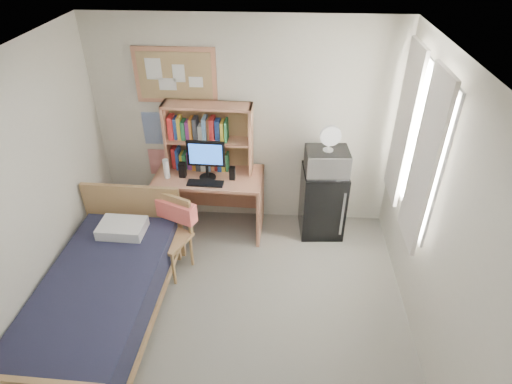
# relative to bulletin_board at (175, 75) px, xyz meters

# --- Properties ---
(floor) EXTENTS (3.60, 4.20, 0.02)m
(floor) POSITION_rel_bulletin_board_xyz_m (0.78, -2.08, -1.93)
(floor) COLOR gray
(floor) RESTS_ON ground
(ceiling) EXTENTS (3.60, 4.20, 0.02)m
(ceiling) POSITION_rel_bulletin_board_xyz_m (0.78, -2.08, 0.68)
(ceiling) COLOR white
(ceiling) RESTS_ON wall_back
(wall_back) EXTENTS (3.60, 0.04, 2.60)m
(wall_back) POSITION_rel_bulletin_board_xyz_m (0.78, 0.02, -0.62)
(wall_back) COLOR beige
(wall_back) RESTS_ON floor
(wall_left) EXTENTS (0.04, 4.20, 2.60)m
(wall_left) POSITION_rel_bulletin_board_xyz_m (-1.02, -2.08, -0.62)
(wall_left) COLOR beige
(wall_left) RESTS_ON floor
(wall_right) EXTENTS (0.04, 4.20, 2.60)m
(wall_right) POSITION_rel_bulletin_board_xyz_m (2.58, -2.08, -0.62)
(wall_right) COLOR beige
(wall_right) RESTS_ON floor
(window_unit) EXTENTS (0.10, 1.40, 1.70)m
(window_unit) POSITION_rel_bulletin_board_xyz_m (2.53, -0.88, -0.32)
(window_unit) COLOR white
(window_unit) RESTS_ON wall_right
(curtain_left) EXTENTS (0.04, 0.55, 1.70)m
(curtain_left) POSITION_rel_bulletin_board_xyz_m (2.50, -1.28, -0.32)
(curtain_left) COLOR white
(curtain_left) RESTS_ON wall_right
(curtain_right) EXTENTS (0.04, 0.55, 1.70)m
(curtain_right) POSITION_rel_bulletin_board_xyz_m (2.50, -0.48, -0.32)
(curtain_right) COLOR white
(curtain_right) RESTS_ON wall_right
(bulletin_board) EXTENTS (0.94, 0.03, 0.64)m
(bulletin_board) POSITION_rel_bulletin_board_xyz_m (0.00, 0.00, 0.00)
(bulletin_board) COLOR tan
(bulletin_board) RESTS_ON wall_back
(poster_wave) EXTENTS (0.30, 0.01, 0.42)m
(poster_wave) POSITION_rel_bulletin_board_xyz_m (-0.32, 0.01, -0.67)
(poster_wave) COLOR #244691
(poster_wave) RESTS_ON wall_back
(poster_japan) EXTENTS (0.28, 0.01, 0.36)m
(poster_japan) POSITION_rel_bulletin_board_xyz_m (-0.32, 0.01, -1.14)
(poster_japan) COLOR red
(poster_japan) RESTS_ON wall_back
(desk) EXTENTS (1.32, 0.69, 0.81)m
(desk) POSITION_rel_bulletin_board_xyz_m (0.36, -0.33, -1.51)
(desk) COLOR tan
(desk) RESTS_ON floor
(desk_chair) EXTENTS (0.60, 0.60, 0.92)m
(desk_chair) POSITION_rel_bulletin_board_xyz_m (0.01, -1.11, -1.46)
(desk_chair) COLOR tan
(desk_chair) RESTS_ON floor
(mini_fridge) EXTENTS (0.55, 0.55, 0.88)m
(mini_fridge) POSITION_rel_bulletin_board_xyz_m (1.76, -0.26, -1.48)
(mini_fridge) COLOR black
(mini_fridge) RESTS_ON floor
(bed) EXTENTS (1.13, 2.17, 0.59)m
(bed) POSITION_rel_bulletin_board_xyz_m (-0.47, -1.94, -1.63)
(bed) COLOR black
(bed) RESTS_ON floor
(hutch) EXTENTS (1.04, 0.30, 0.84)m
(hutch) POSITION_rel_bulletin_board_xyz_m (0.37, -0.18, -0.69)
(hutch) COLOR tan
(hutch) RESTS_ON desk
(monitor) EXTENTS (0.45, 0.05, 0.47)m
(monitor) POSITION_rel_bulletin_board_xyz_m (0.36, -0.39, -0.87)
(monitor) COLOR black
(monitor) RESTS_ON desk
(keyboard) EXTENTS (0.43, 0.15, 0.02)m
(keyboard) POSITION_rel_bulletin_board_xyz_m (0.36, -0.53, -1.10)
(keyboard) COLOR black
(keyboard) RESTS_ON desk
(speaker_left) EXTENTS (0.08, 0.08, 0.19)m
(speaker_left) POSITION_rel_bulletin_board_xyz_m (0.06, -0.38, -1.02)
(speaker_left) COLOR black
(speaker_left) RESTS_ON desk
(speaker_right) EXTENTS (0.07, 0.07, 0.16)m
(speaker_right) POSITION_rel_bulletin_board_xyz_m (0.66, -0.40, -1.03)
(speaker_right) COLOR black
(speaker_right) RESTS_ON desk
(water_bottle) EXTENTS (0.07, 0.07, 0.24)m
(water_bottle) POSITION_rel_bulletin_board_xyz_m (-0.12, -0.41, -0.99)
(water_bottle) COLOR silver
(water_bottle) RESTS_ON desk
(hoodie) EXTENTS (0.48, 0.32, 0.22)m
(hoodie) POSITION_rel_bulletin_board_xyz_m (0.09, -0.93, -1.21)
(hoodie) COLOR #FF6D61
(hoodie) RESTS_ON desk_chair
(microwave) EXTENTS (0.52, 0.41, 0.29)m
(microwave) POSITION_rel_bulletin_board_xyz_m (1.77, -0.28, -0.89)
(microwave) COLOR #BCBBC0
(microwave) RESTS_ON mini_fridge
(desk_fan) EXTENTS (0.25, 0.25, 0.30)m
(desk_fan) POSITION_rel_bulletin_board_xyz_m (1.77, -0.28, -0.60)
(desk_fan) COLOR silver
(desk_fan) RESTS_ON microwave
(pillow) EXTENTS (0.49, 0.35, 0.12)m
(pillow) POSITION_rel_bulletin_board_xyz_m (-0.44, -1.19, -1.27)
(pillow) COLOR silver
(pillow) RESTS_ON bed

